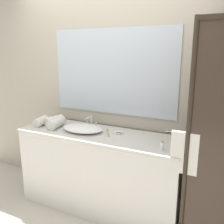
{
  "coord_description": "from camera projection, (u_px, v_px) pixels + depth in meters",
  "views": [
    {
      "loc": [
        1.22,
        -2.17,
        1.75
      ],
      "look_at": [
        0.15,
        0.0,
        1.15
      ],
      "focal_mm": 39.29,
      "sensor_mm": 36.0,
      "label": 1
    }
  ],
  "objects": [
    {
      "name": "rolled_towel_near_edge",
      "position": [
        41.0,
        121.0,
        2.89
      ],
      "size": [
        0.13,
        0.22,
        0.1
      ],
      "primitive_type": "cylinder",
      "rotation": [
        1.57,
        0.0,
        0.19
      ],
      "color": "silver",
      "rests_on": "vanity_cabinet"
    },
    {
      "name": "sink_basin",
      "position": [
        83.0,
        128.0,
        2.68
      ],
      "size": [
        0.47,
        0.32,
        0.07
      ],
      "primitive_type": "ellipsoid",
      "color": "white",
      "rests_on": "vanity_cabinet"
    },
    {
      "name": "amenity_bottle_conditioner",
      "position": [
        108.0,
        133.0,
        2.5
      ],
      "size": [
        0.03,
        0.03,
        0.08
      ],
      "color": "silver",
      "rests_on": "vanity_cabinet"
    },
    {
      "name": "vanity_cabinet",
      "position": [
        100.0,
        171.0,
        2.73
      ],
      "size": [
        1.8,
        0.58,
        0.9
      ],
      "color": "silver",
      "rests_on": "ground_plane"
    },
    {
      "name": "soap_dish",
      "position": [
        118.0,
        132.0,
        2.6
      ],
      "size": [
        0.1,
        0.07,
        0.04
      ],
      "color": "silver",
      "rests_on": "vanity_cabinet"
    },
    {
      "name": "amenity_bottle_lotion",
      "position": [
        162.0,
        146.0,
        2.16
      ],
      "size": [
        0.03,
        0.03,
        0.08
      ],
      "color": "silver",
      "rests_on": "vanity_cabinet"
    },
    {
      "name": "wall_back_with_mirror",
      "position": [
        113.0,
        91.0,
        2.82
      ],
      "size": [
        4.4,
        0.06,
        2.6
      ],
      "color": "#B2A893",
      "rests_on": "ground_plane"
    },
    {
      "name": "rolled_towel_middle",
      "position": [
        54.0,
        120.0,
        2.93
      ],
      "size": [
        0.15,
        0.25,
        0.1
      ],
      "primitive_type": "cylinder",
      "rotation": [
        1.57,
        0.0,
        -0.23
      ],
      "color": "silver",
      "rests_on": "vanity_cabinet"
    },
    {
      "name": "faucet",
      "position": [
        91.0,
        123.0,
        2.83
      ],
      "size": [
        0.17,
        0.15,
        0.13
      ],
      "color": "silver",
      "rests_on": "vanity_cabinet"
    },
    {
      "name": "rolled_towel_far_edge",
      "position": [
        57.0,
        123.0,
        2.8
      ],
      "size": [
        0.15,
        0.27,
        0.11
      ],
      "primitive_type": "cylinder",
      "rotation": [
        1.57,
        0.0,
        0.16
      ],
      "color": "silver",
      "rests_on": "vanity_cabinet"
    },
    {
      "name": "ground_plane",
      "position": [
        100.0,
        207.0,
        2.83
      ],
      "size": [
        8.0,
        8.0,
        0.0
      ],
      "primitive_type": "plane",
      "color": "beige"
    }
  ]
}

